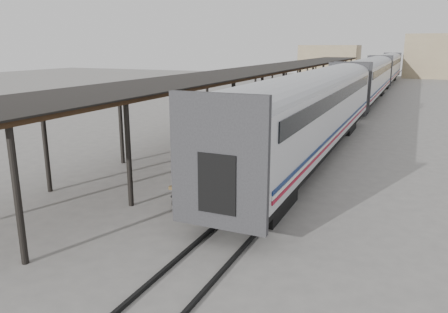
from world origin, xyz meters
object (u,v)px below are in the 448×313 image
Objects in this scene: porter at (196,161)px; pedestrian at (269,111)px; luggage_tug at (261,115)px; baggage_cart at (198,185)px.

porter is 18.94m from pedestrian.
pedestrian is (0.86, -0.51, 0.43)m from luggage_tug.
pedestrian is (-3.29, 18.63, -0.84)m from porter.
luggage_tug is 0.78× the size of porter.
pedestrian is at bearing 99.64° from baggage_cart.
baggage_cart is 1.25× the size of porter.
baggage_cart is at bearing 86.39° from pedestrian.
luggage_tug is at bearing 101.96° from baggage_cart.
luggage_tug is 0.77× the size of pedestrian.
porter is (0.25, -0.65, 1.17)m from baggage_cart.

